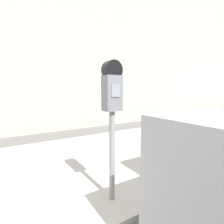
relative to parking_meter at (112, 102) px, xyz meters
The scene contains 3 objects.
sidewalk 1.55m from the parking_meter, 73.87° to the left, with size 24.00×2.80×0.12m.
building_facade 4.46m from the parking_meter, 85.52° to the left, with size 24.00×0.30×6.31m.
parking_meter is the anchor object (origin of this frame).
Camera 1 is at (-1.20, -0.32, 1.26)m, focal length 28.00 mm.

